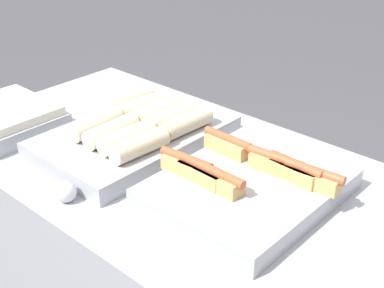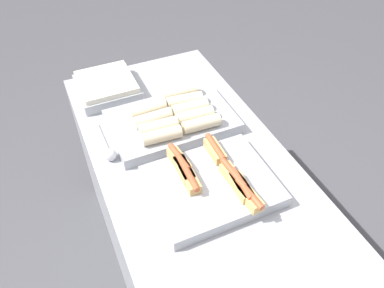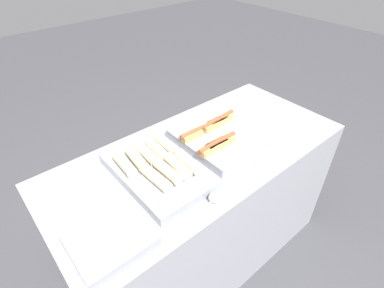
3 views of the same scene
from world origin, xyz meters
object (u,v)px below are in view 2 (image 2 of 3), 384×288
at_px(tray_wraps, 173,119).
at_px(serving_spoon_near, 109,152).
at_px(tray_hotdogs, 212,183).
at_px(tray_side_front, 107,86).

height_order(tray_wraps, serving_spoon_near, tray_wraps).
height_order(tray_hotdogs, serving_spoon_near, tray_hotdogs).
height_order(tray_hotdogs, tray_wraps, tray_wraps).
bearing_deg(tray_side_front, serving_spoon_near, -13.83).
distance_m(tray_hotdogs, tray_wraps, 0.38).
bearing_deg(tray_wraps, tray_side_front, -151.60).
xyz_separation_m(tray_hotdogs, serving_spoon_near, (-0.32, -0.30, -0.01)).
relative_size(tray_side_front, serving_spoon_near, 1.15).
xyz_separation_m(tray_wraps, serving_spoon_near, (0.07, -0.30, -0.02)).
distance_m(tray_side_front, serving_spoon_near, 0.44).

